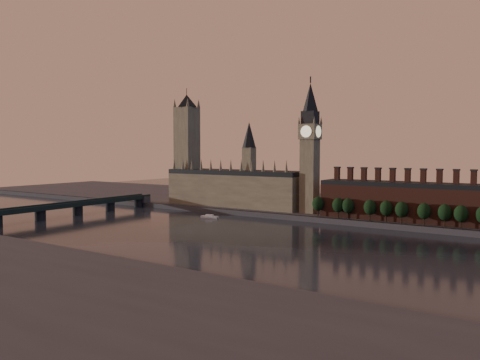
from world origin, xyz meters
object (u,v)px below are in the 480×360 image
object	(u,v)px
big_ben	(310,146)
westminster_bridge	(57,209)
victoria_tower	(187,144)
river_boat	(210,217)

from	to	relation	value
big_ben	westminster_bridge	xyz separation A→B (m)	(-165.00, -112.70, -49.39)
victoria_tower	westminster_bridge	world-z (taller)	victoria_tower
victoria_tower	big_ben	size ratio (longest dim) A/B	1.01
victoria_tower	westminster_bridge	bearing A→B (deg)	-106.56
westminster_bridge	river_boat	xyz separation A→B (m)	(100.29, 67.01, -6.35)
river_boat	westminster_bridge	bearing A→B (deg)	-160.68
big_ben	river_boat	world-z (taller)	big_ben
big_ben	westminster_bridge	bearing A→B (deg)	-145.67
westminster_bridge	river_boat	distance (m)	120.78
victoria_tower	big_ben	distance (m)	130.12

